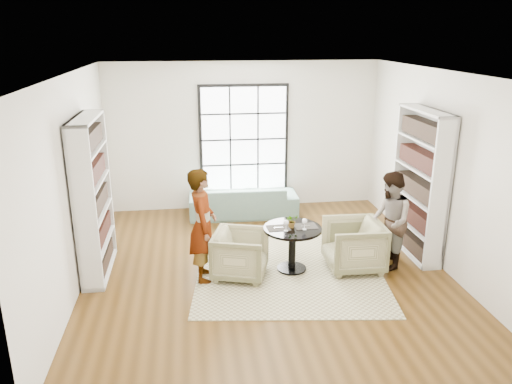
{
  "coord_description": "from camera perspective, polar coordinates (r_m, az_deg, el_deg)",
  "views": [
    {
      "loc": [
        -1.11,
        -6.97,
        3.56
      ],
      "look_at": [
        -0.1,
        0.4,
        1.15
      ],
      "focal_mm": 35.0,
      "sensor_mm": 36.0,
      "label": 1
    }
  ],
  "objects": [
    {
      "name": "room_shell",
      "position": [
        7.94,
        0.59,
        1.11
      ],
      "size": [
        6.0,
        6.01,
        6.0
      ],
      "color": "silver",
      "rests_on": "ground"
    },
    {
      "name": "rug",
      "position": [
        7.87,
        3.83,
        -8.92
      ],
      "size": [
        3.15,
        3.15,
        0.01
      ],
      "primitive_type": "cube",
      "rotation": [
        0.0,
        0.0,
        -0.13
      ],
      "color": "#B6B488",
      "rests_on": "ground"
    },
    {
      "name": "armchair_left",
      "position": [
        7.55,
        -1.79,
        -7.13
      ],
      "size": [
        0.98,
        0.96,
        0.72
      ],
      "primitive_type": "imported",
      "rotation": [
        0.0,
        0.0,
        1.28
      ],
      "color": "tan",
      "rests_on": "ground"
    },
    {
      "name": "placemat_right",
      "position": [
        7.67,
        5.69,
        -3.91
      ],
      "size": [
        0.35,
        0.28,
        0.01
      ],
      "primitive_type": "cube",
      "rotation": [
        0.0,
        0.0,
        0.04
      ],
      "color": "#282522",
      "rests_on": "pedestal_table"
    },
    {
      "name": "placemat_left",
      "position": [
        7.57,
        2.57,
        -4.12
      ],
      "size": [
        0.35,
        0.28,
        0.01
      ],
      "primitive_type": "cube",
      "rotation": [
        0.0,
        0.0,
        0.04
      ],
      "color": "#282522",
      "rests_on": "pedestal_table"
    },
    {
      "name": "wine_glass_left",
      "position": [
        7.43,
        3.45,
        -3.55
      ],
      "size": [
        0.08,
        0.08,
        0.18
      ],
      "color": "silver",
      "rests_on": "pedestal_table"
    },
    {
      "name": "cutlery_left",
      "position": [
        7.57,
        2.58,
        -4.07
      ],
      "size": [
        0.15,
        0.23,
        0.01
      ],
      "primitive_type": null,
      "rotation": [
        0.0,
        0.0,
        0.04
      ],
      "color": "#BCBDC1",
      "rests_on": "placemat_left"
    },
    {
      "name": "pedestal_table",
      "position": [
        7.68,
        4.17,
        -5.41
      ],
      "size": [
        0.89,
        0.89,
        0.71
      ],
      "rotation": [
        0.0,
        0.0,
        0.04
      ],
      "color": "black",
      "rests_on": "ground"
    },
    {
      "name": "ground",
      "position": [
        7.91,
        1.14,
        -8.78
      ],
      "size": [
        6.0,
        6.0,
        0.0
      ],
      "primitive_type": "plane",
      "color": "#573814"
    },
    {
      "name": "cutlery_right",
      "position": [
        7.66,
        5.69,
        -3.86
      ],
      "size": [
        0.15,
        0.23,
        0.01
      ],
      "primitive_type": null,
      "rotation": [
        0.0,
        0.0,
        0.04
      ],
      "color": "#BCBDC1",
      "rests_on": "placemat_right"
    },
    {
      "name": "armchair_right",
      "position": [
        7.91,
        11.1,
        -6.0
      ],
      "size": [
        0.88,
        0.86,
        0.78
      ],
      "primitive_type": "imported",
      "rotation": [
        0.0,
        0.0,
        -1.6
      ],
      "color": "tan",
      "rests_on": "ground"
    },
    {
      "name": "person_left",
      "position": [
        7.32,
        -6.12,
        -3.82
      ],
      "size": [
        0.43,
        0.64,
        1.71
      ],
      "primitive_type": "imported",
      "rotation": [
        0.0,
        0.0,
        1.54
      ],
      "color": "gray",
      "rests_on": "ground"
    },
    {
      "name": "wine_glass_right",
      "position": [
        7.51,
        5.58,
        -3.38
      ],
      "size": [
        0.08,
        0.08,
        0.18
      ],
      "color": "silver",
      "rests_on": "pedestal_table"
    },
    {
      "name": "sofa",
      "position": [
        10.02,
        -1.47,
        -0.93
      ],
      "size": [
        2.17,
        0.9,
        0.63
      ],
      "primitive_type": "imported",
      "rotation": [
        0.0,
        0.0,
        3.11
      ],
      "color": "#779E9A",
      "rests_on": "ground"
    },
    {
      "name": "person_right",
      "position": [
        7.96,
        15.02,
        -3.2
      ],
      "size": [
        0.71,
        0.84,
        1.54
      ],
      "primitive_type": "imported",
      "rotation": [
        0.0,
        0.0,
        -1.76
      ],
      "color": "gray",
      "rests_on": "ground"
    },
    {
      "name": "flower_centerpiece",
      "position": [
        7.59,
        4.11,
        -3.29
      ],
      "size": [
        0.22,
        0.21,
        0.21
      ],
      "primitive_type": "imported",
      "rotation": [
        0.0,
        0.0,
        0.28
      ],
      "color": "gray",
      "rests_on": "pedestal_table"
    }
  ]
}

